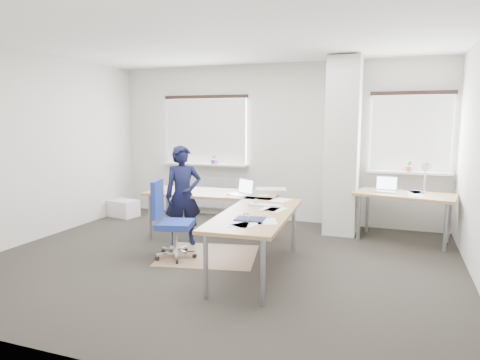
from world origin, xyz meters
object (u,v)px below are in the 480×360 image
(desk_main, at_px, (235,204))
(person, at_px, (183,196))
(desk_side, at_px, (405,196))
(task_chair, at_px, (172,237))

(desk_main, xyz_separation_m, person, (-0.86, 0.13, 0.03))
(desk_side, distance_m, person, 3.29)
(desk_main, height_order, task_chair, task_chair)
(desk_side, distance_m, task_chair, 3.47)
(desk_main, distance_m, desk_side, 2.60)
(desk_side, relative_size, task_chair, 1.44)
(task_chair, distance_m, person, 0.76)
(desk_side, height_order, task_chair, desk_side)
(desk_side, xyz_separation_m, task_chair, (-2.88, -1.90, -0.40))
(desk_main, relative_size, desk_side, 1.75)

